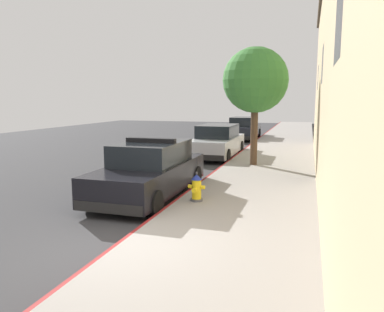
{
  "coord_description": "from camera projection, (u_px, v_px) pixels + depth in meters",
  "views": [
    {
      "loc": [
        3.2,
        -6.04,
        2.76
      ],
      "look_at": [
        -0.29,
        5.15,
        1.0
      ],
      "focal_mm": 35.11,
      "sensor_mm": 36.0,
      "label": 1
    }
  ],
  "objects": [
    {
      "name": "police_cruiser",
      "position": [
        150.0,
        171.0,
        10.75
      ],
      "size": [
        1.94,
        4.84,
        1.68
      ],
      "color": "black",
      "rests_on": "ground"
    },
    {
      "name": "ground_plane",
      "position": [
        143.0,
        161.0,
        17.77
      ],
      "size": [
        34.06,
        60.0,
        0.2
      ],
      "primitive_type": "cube",
      "color": "#353538"
    },
    {
      "name": "street_tree",
      "position": [
        255.0,
        81.0,
        14.68
      ],
      "size": [
        2.56,
        2.56,
        4.64
      ],
      "color": "brown",
      "rests_on": "sidewalk_pavement"
    },
    {
      "name": "sidewalk_pavement",
      "position": [
        272.0,
        163.0,
        15.97
      ],
      "size": [
        3.49,
        60.0,
        0.17
      ],
      "primitive_type": "cube",
      "color": "gray",
      "rests_on": "ground"
    },
    {
      "name": "parked_car_dark_far",
      "position": [
        244.0,
        129.0,
        26.51
      ],
      "size": [
        1.94,
        4.84,
        1.56
      ],
      "color": "black",
      "rests_on": "ground"
    },
    {
      "name": "curb_painted_edge",
      "position": [
        230.0,
        161.0,
        16.5
      ],
      "size": [
        0.08,
        60.0,
        0.17
      ],
      "primitive_type": "cube",
      "color": "maroon",
      "rests_on": "ground"
    },
    {
      "name": "parked_car_silver_ahead",
      "position": [
        217.0,
        142.0,
        18.24
      ],
      "size": [
        1.94,
        4.84,
        1.56
      ],
      "color": "#B2B5BA",
      "rests_on": "ground"
    },
    {
      "name": "fire_hydrant",
      "position": [
        196.0,
        188.0,
        9.66
      ],
      "size": [
        0.44,
        0.4,
        0.76
      ],
      "color": "#4C4C51",
      "rests_on": "sidewalk_pavement"
    }
  ]
}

